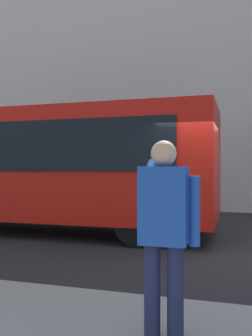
% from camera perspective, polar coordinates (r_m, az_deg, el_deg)
% --- Properties ---
extents(ground_plane, '(60.00, 60.00, 0.00)m').
position_cam_1_polar(ground_plane, '(7.86, 14.34, -11.87)').
color(ground_plane, '#232326').
extents(building_facade_far, '(28.00, 1.55, 12.00)m').
position_cam_1_polar(building_facade_far, '(15.13, 15.71, 16.80)').
color(building_facade_far, beige).
rests_on(building_facade_far, ground_plane).
extents(red_bus, '(9.05, 2.54, 3.08)m').
position_cam_1_polar(red_bus, '(9.80, -13.61, 0.40)').
color(red_bus, red).
rests_on(red_bus, ground_plane).
extents(pedestrian_photographer, '(0.53, 0.52, 1.70)m').
position_cam_1_polar(pedestrian_photographer, '(3.21, 5.87, -8.51)').
color(pedestrian_photographer, '#1E2347').
rests_on(pedestrian_photographer, sidewalk_curb).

